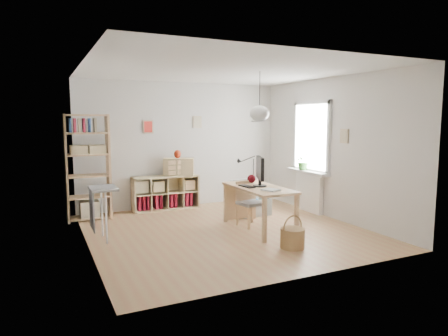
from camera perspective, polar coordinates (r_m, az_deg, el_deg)
name	(u,v)px	position (r m, az deg, el deg)	size (l,w,h in m)	color
ground	(226,231)	(6.94, 0.31, -8.95)	(4.50, 4.50, 0.00)	#A88354
room_shell	(259,114)	(6.80, 5.09, 7.76)	(4.50, 4.50, 4.50)	silver
window_unit	(312,137)	(8.37, 12.44, 4.37)	(0.07, 1.16, 1.46)	white
radiator	(309,192)	(8.47, 12.05, -3.42)	(0.10, 0.80, 0.80)	white
windowsill	(308,172)	(8.38, 11.85, -0.56)	(0.22, 1.20, 0.06)	silver
desk	(259,192)	(6.91, 4.97, -3.45)	(0.70, 1.50, 0.75)	tan
cube_shelf	(164,195)	(8.61, -8.53, -3.87)	(1.40, 0.38, 0.72)	#CEBC88
tall_bookshelf	(87,163)	(7.92, -18.95, 0.67)	(0.80, 0.38, 2.00)	tan
side_table	(99,199)	(6.55, -17.43, -4.22)	(0.40, 0.55, 0.85)	gray
chair	(249,201)	(7.20, 3.55, -4.66)	(0.45, 0.45, 0.80)	gray
wicker_basket	(292,237)	(6.10, 9.76, -9.72)	(0.36, 0.36, 0.50)	olive
storage_chest	(251,203)	(8.09, 3.84, -5.02)	(0.70, 0.78, 0.69)	silver
monitor	(260,170)	(6.89, 5.16, -0.27)	(0.27, 0.57, 0.52)	black
keyboard	(247,186)	(6.89, 3.28, -2.62)	(0.13, 0.35, 0.02)	black
task_lamp	(245,166)	(7.42, 3.08, 0.35)	(0.41, 0.15, 0.44)	black
yarn_ball	(251,179)	(7.31, 3.95, -1.54)	(0.15, 0.15, 0.15)	#460911
paper_tray	(271,190)	(6.54, 6.68, -3.13)	(0.21, 0.26, 0.03)	silver
drawer_chest	(179,167)	(8.57, -6.47, 0.19)	(0.63, 0.29, 0.36)	#CEBC88
red_vase	(178,154)	(8.54, -6.66, 1.99)	(0.15, 0.15, 0.18)	maroon
potted_plant	(303,162)	(8.45, 11.24, 0.91)	(0.31, 0.27, 0.35)	#306626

